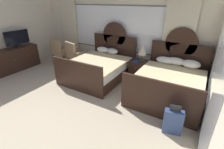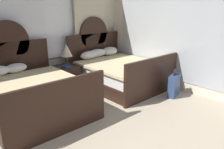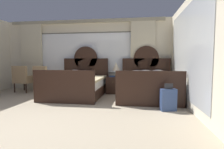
% 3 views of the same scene
% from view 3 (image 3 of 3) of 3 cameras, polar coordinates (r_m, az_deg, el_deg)
% --- Properties ---
extents(ground_plane, '(24.00, 24.00, 0.00)m').
position_cam_3_polar(ground_plane, '(3.51, -28.34, -15.23)').
color(ground_plane, tan).
extents(wall_back_window, '(6.41, 0.22, 2.70)m').
position_cam_3_polar(wall_back_window, '(6.96, -8.56, 6.54)').
color(wall_back_window, beige).
rests_on(wall_back_window, ground_plane).
extents(wall_right_mirror, '(0.08, 4.62, 2.70)m').
position_cam_3_polar(wall_right_mirror, '(4.55, 24.14, 6.63)').
color(wall_right_mirror, beige).
rests_on(wall_right_mirror, ground_plane).
extents(bed_near_window, '(1.71, 2.13, 1.68)m').
position_cam_3_polar(bed_near_window, '(5.90, -11.15, -3.34)').
color(bed_near_window, black).
rests_on(bed_near_window, ground_plane).
extents(bed_near_mirror, '(1.71, 2.13, 1.68)m').
position_cam_3_polar(bed_near_mirror, '(5.60, 11.31, -3.69)').
color(bed_near_mirror, black).
rests_on(bed_near_mirror, ground_plane).
extents(nightstand_between_beds, '(0.51, 0.53, 0.59)m').
position_cam_3_polar(nightstand_between_beds, '(6.25, 0.61, -3.35)').
color(nightstand_between_beds, black).
rests_on(nightstand_between_beds, ground_plane).
extents(table_lamp_on_nightstand, '(0.27, 0.27, 0.50)m').
position_cam_3_polar(table_lamp_on_nightstand, '(6.23, 1.30, 2.56)').
color(table_lamp_on_nightstand, brown).
rests_on(table_lamp_on_nightstand, nightstand_between_beds).
extents(book_on_nightstand, '(0.18, 0.26, 0.03)m').
position_cam_3_polar(book_on_nightstand, '(6.12, 0.07, -0.62)').
color(book_on_nightstand, navy).
rests_on(book_on_nightstand, nightstand_between_beds).
extents(armchair_by_window_left, '(0.72, 0.72, 0.96)m').
position_cam_3_polar(armchair_by_window_left, '(6.77, -21.20, -1.26)').
color(armchair_by_window_left, tan).
rests_on(armchair_by_window_left, ground_plane).
extents(armchair_by_window_centre, '(0.64, 0.64, 0.96)m').
position_cam_3_polar(armchair_by_window_centre, '(7.20, -26.73, -1.11)').
color(armchair_by_window_centre, tan).
rests_on(armchair_by_window_centre, ground_plane).
extents(suitcase_on_floor, '(0.38, 0.23, 0.63)m').
position_cam_3_polar(suitcase_on_floor, '(4.29, 17.71, -7.74)').
color(suitcase_on_floor, navy).
rests_on(suitcase_on_floor, ground_plane).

